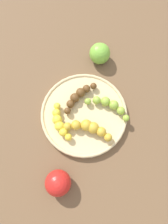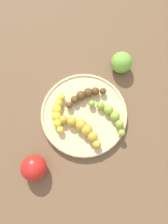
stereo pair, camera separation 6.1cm
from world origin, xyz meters
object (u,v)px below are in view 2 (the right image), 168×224
Objects in this scene: fruit_bowl at (84,114)px; banana_overripe at (85,95)px; apple_green at (121,62)px; apple_red at (34,168)px; banana_spotted at (82,129)px; banana_yellow at (58,113)px; banana_green at (110,114)px.

banana_overripe is (-0.05, -0.01, 0.02)m from fruit_bowl.
apple_green is 0.42m from apple_red.
banana_spotted is 1.87× the size of apple_red.
apple_green is 0.94× the size of apple_red.
apple_green is (-0.21, 0.16, 0.00)m from banana_yellow.
banana_yellow is (0.07, -0.07, 0.00)m from banana_overripe.
banana_spotted is (0.03, 0.08, 0.00)m from banana_yellow.
banana_spotted is (0.10, 0.01, 0.00)m from banana_overripe.
fruit_bowl is at bearing 153.00° from banana_overripe.
apple_green is at bearing -70.31° from banana_overripe.
banana_overripe is 1.64× the size of apple_green.
banana_overripe is 0.26m from apple_red.
fruit_bowl is 1.97× the size of banana_spotted.
apple_red reaches higher than banana_overripe.
banana_yellow is 0.17m from apple_red.
banana_overripe and banana_green have the same top height.
fruit_bowl is at bearing 30.83° from banana_spotted.
banana_green is 0.18m from apple_green.
banana_green is 0.27m from apple_red.
banana_yellow and banana_green have the same top height.
banana_overripe is 0.16m from apple_green.
banana_overripe is at bearing 32.29° from banana_spotted.
banana_green is at bearing -152.51° from banana_overripe.
banana_overripe is at bearing -144.55° from banana_yellow.
banana_yellow is 0.09m from banana_spotted.
fruit_bowl is 3.69× the size of apple_red.
apple_green is (-0.13, 0.09, 0.00)m from banana_overripe.
banana_yellow is at bearing 170.93° from apple_red.
apple_green is at bearing 153.42° from apple_red.
banana_yellow is 1.76× the size of apple_green.
banana_yellow is 0.97× the size of banana_green.
apple_red reaches higher than banana_spotted.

